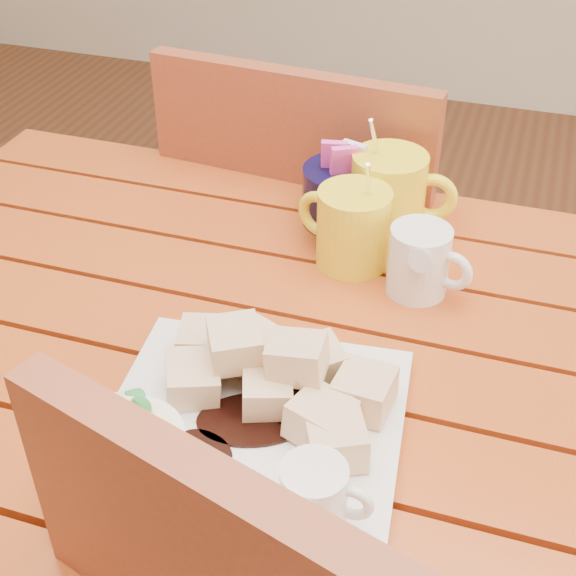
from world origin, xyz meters
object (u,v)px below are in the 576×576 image
(coffee_mug_left, at_px, (351,226))
(coffee_mug_right, at_px, (390,192))
(chair_far, at_px, (315,268))
(table, at_px, (298,421))
(dessert_plate, at_px, (227,424))

(coffee_mug_left, relative_size, coffee_mug_right, 0.92)
(coffee_mug_right, bearing_deg, coffee_mug_left, -115.51)
(chair_far, bearing_deg, table, 108.69)
(dessert_plate, height_order, coffee_mug_left, coffee_mug_left)
(coffee_mug_right, bearing_deg, table, -105.18)
(table, bearing_deg, dessert_plate, -97.87)
(table, height_order, dessert_plate, dessert_plate)
(coffee_mug_right, xyz_separation_m, chair_far, (-0.16, 0.21, -0.30))
(table, bearing_deg, coffee_mug_left, 87.27)
(coffee_mug_right, distance_m, chair_far, 0.40)
(dessert_plate, bearing_deg, table, 82.13)
(dessert_plate, height_order, coffee_mug_right, coffee_mug_right)
(coffee_mug_left, relative_size, chair_far, 0.17)
(dessert_plate, relative_size, coffee_mug_left, 2.06)
(dessert_plate, xyz_separation_m, coffee_mug_left, (0.03, 0.34, 0.02))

